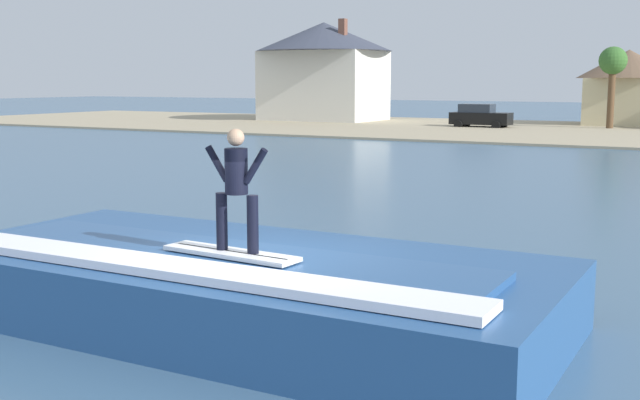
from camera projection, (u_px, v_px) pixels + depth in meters
ground_plane at (255, 330)px, 11.50m from camera, size 260.00×260.00×0.00m
wave_crest at (238, 286)px, 11.82m from camera, size 9.50×4.33×1.17m
surfboard at (231, 253)px, 11.10m from camera, size 2.15×0.64×0.06m
surfer at (236, 184)px, 10.93m from camera, size 1.02×0.32×1.72m
car_near_shore at (480, 116)px, 59.90m from camera, size 4.49×2.13×1.86m
house_with_chimney at (324, 64)px, 69.88m from camera, size 12.07×12.07×8.82m
house_small_cottage at (628, 83)px, 62.46m from camera, size 7.93×7.93×6.02m
tree_tall_bare at (613, 65)px, 57.48m from camera, size 2.02×2.02×6.06m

